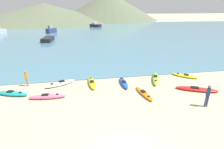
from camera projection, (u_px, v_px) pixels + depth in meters
The scene contains 17 objects.
bay_water at pixel (88, 33), 50.28m from camera, with size 160.00×70.00×0.06m, color teal.
far_hill_left at pixel (44, 12), 90.00m from camera, with size 71.70×71.70×9.05m, color #5B664C.
far_hill_midleft at pixel (108, 6), 101.64m from camera, with size 57.40×57.40×15.53m, color #5B664C.
kayak_on_sand_0 at pixel (92, 83), 16.82m from camera, with size 0.80×3.03×0.37m.
kayak_on_sand_1 at pixel (12, 93), 14.69m from camera, with size 2.91×1.56×0.37m.
kayak_on_sand_2 at pixel (197, 89), 15.51m from camera, with size 3.61×2.14×0.33m.
kayak_on_sand_3 at pixel (144, 93), 14.77m from camera, with size 0.99×2.79×0.29m.
kayak_on_sand_4 at pixel (156, 78), 17.78m from camera, with size 1.91×3.47×0.39m.
kayak_on_sand_5 at pixel (60, 83), 16.59m from camera, with size 2.91×1.98×0.40m.
kayak_on_sand_6 at pixel (124, 83), 16.77m from camera, with size 0.60×2.68×0.38m.
kayak_on_sand_7 at pixel (47, 97), 14.16m from camera, with size 2.97×0.72×0.39m.
kayak_on_sand_8 at pixel (185, 76), 18.60m from camera, with size 2.47×2.27×0.31m.
person_near_foreground at pixel (208, 95), 12.73m from camera, with size 0.35×0.31×1.73m.
person_near_waterline at pixel (27, 78), 16.15m from camera, with size 0.31×0.23×1.51m.
moored_boat_0 at pixel (95, 25), 65.75m from camera, with size 4.40×4.39×1.64m.
moored_boat_2 at pixel (51, 30), 50.10m from camera, with size 2.89×3.22×2.20m.
moored_boat_3 at pixel (48, 39), 37.87m from camera, with size 2.22×4.87×0.83m.
Camera 1 is at (-2.01, -6.80, 6.94)m, focal length 28.00 mm.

